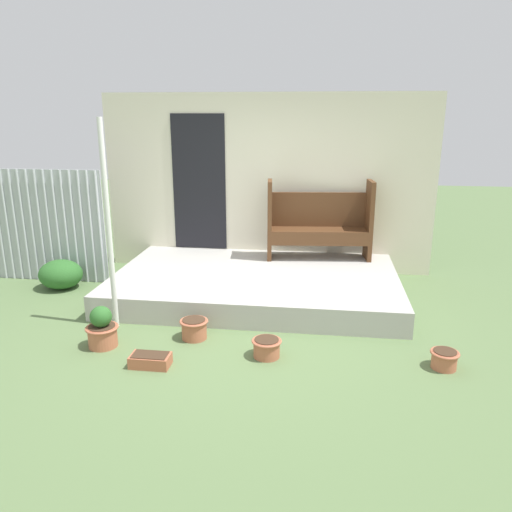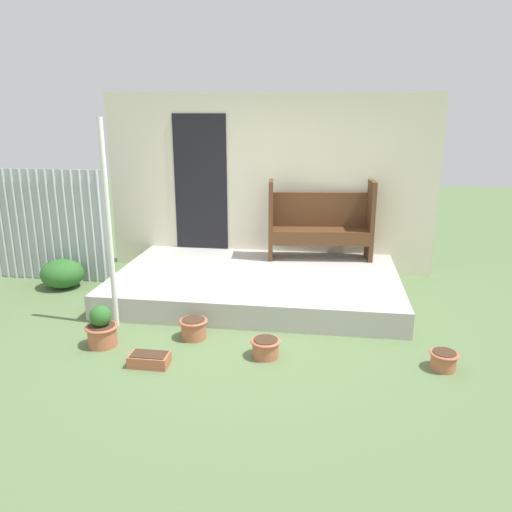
{
  "view_description": "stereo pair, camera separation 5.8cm",
  "coord_description": "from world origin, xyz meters",
  "px_view_note": "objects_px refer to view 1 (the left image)",
  "views": [
    {
      "loc": [
        0.81,
        -5.01,
        2.33
      ],
      "look_at": [
        0.09,
        0.4,
        0.75
      ],
      "focal_mm": 35.0,
      "sensor_mm": 36.0,
      "label": 1
    },
    {
      "loc": [
        0.87,
        -5.0,
        2.33
      ],
      "look_at": [
        0.09,
        0.4,
        0.75
      ],
      "focal_mm": 35.0,
      "sensor_mm": 36.0,
      "label": 2
    }
  ],
  "objects_px": {
    "support_post": "(109,228)",
    "flower_pot_left": "(102,329)",
    "flower_pot_right": "(267,347)",
    "shrub_by_fence": "(61,274)",
    "bench": "(319,221)",
    "flower_pot_middle": "(194,328)",
    "planter_box_rect": "(150,360)",
    "flower_pot_far_right": "(444,358)"
  },
  "relations": [
    {
      "from": "flower_pot_left",
      "to": "flower_pot_far_right",
      "type": "distance_m",
      "value": 3.38
    },
    {
      "from": "support_post",
      "to": "bench",
      "type": "bearing_deg",
      "value": 42.82
    },
    {
      "from": "flower_pot_middle",
      "to": "flower_pot_far_right",
      "type": "xyz_separation_m",
      "value": [
        2.5,
        -0.32,
        -0.02
      ]
    },
    {
      "from": "flower_pot_right",
      "to": "planter_box_rect",
      "type": "xyz_separation_m",
      "value": [
        -1.07,
        -0.34,
        -0.04
      ]
    },
    {
      "from": "bench",
      "to": "shrub_by_fence",
      "type": "height_order",
      "value": "bench"
    },
    {
      "from": "flower_pot_left",
      "to": "flower_pot_middle",
      "type": "xyz_separation_m",
      "value": [
        0.89,
        0.31,
        -0.07
      ]
    },
    {
      "from": "flower_pot_left",
      "to": "flower_pot_right",
      "type": "xyz_separation_m",
      "value": [
        1.7,
        -0.0,
        -0.09
      ]
    },
    {
      "from": "flower_pot_middle",
      "to": "flower_pot_right",
      "type": "height_order",
      "value": "flower_pot_middle"
    },
    {
      "from": "shrub_by_fence",
      "to": "support_post",
      "type": "bearing_deg",
      "value": -41.53
    },
    {
      "from": "flower_pot_far_right",
      "to": "planter_box_rect",
      "type": "relative_size",
      "value": 0.72
    },
    {
      "from": "flower_pot_middle",
      "to": "planter_box_rect",
      "type": "xyz_separation_m",
      "value": [
        -0.26,
        -0.65,
        -0.06
      ]
    },
    {
      "from": "flower_pot_left",
      "to": "shrub_by_fence",
      "type": "bearing_deg",
      "value": 129.28
    },
    {
      "from": "planter_box_rect",
      "to": "flower_pot_middle",
      "type": "bearing_deg",
      "value": 67.94
    },
    {
      "from": "flower_pot_right",
      "to": "shrub_by_fence",
      "type": "bearing_deg",
      "value": 151.9
    },
    {
      "from": "flower_pot_right",
      "to": "shrub_by_fence",
      "type": "distance_m",
      "value": 3.42
    },
    {
      "from": "bench",
      "to": "flower_pot_right",
      "type": "distance_m",
      "value": 2.7
    },
    {
      "from": "flower_pot_far_right",
      "to": "flower_pot_middle",
      "type": "bearing_deg",
      "value": 172.78
    },
    {
      "from": "support_post",
      "to": "bench",
      "type": "xyz_separation_m",
      "value": [
        2.22,
        2.06,
        -0.3
      ]
    },
    {
      "from": "planter_box_rect",
      "to": "shrub_by_fence",
      "type": "bearing_deg",
      "value": 134.89
    },
    {
      "from": "flower_pot_left",
      "to": "shrub_by_fence",
      "type": "distance_m",
      "value": 2.07
    },
    {
      "from": "support_post",
      "to": "flower_pot_middle",
      "type": "xyz_separation_m",
      "value": [
        0.95,
        -0.19,
        -1.02
      ]
    },
    {
      "from": "flower_pot_middle",
      "to": "flower_pot_right",
      "type": "xyz_separation_m",
      "value": [
        0.81,
        -0.31,
        -0.01
      ]
    },
    {
      "from": "planter_box_rect",
      "to": "bench",
      "type": "bearing_deg",
      "value": 62.18
    },
    {
      "from": "flower_pot_middle",
      "to": "planter_box_rect",
      "type": "height_order",
      "value": "flower_pot_middle"
    },
    {
      "from": "flower_pot_left",
      "to": "shrub_by_fence",
      "type": "xyz_separation_m",
      "value": [
        -1.31,
        1.61,
        0.01
      ]
    },
    {
      "from": "support_post",
      "to": "bench",
      "type": "height_order",
      "value": "support_post"
    },
    {
      "from": "flower_pot_right",
      "to": "flower_pot_far_right",
      "type": "xyz_separation_m",
      "value": [
        1.68,
        -0.01,
        -0.0
      ]
    },
    {
      "from": "support_post",
      "to": "flower_pot_middle",
      "type": "distance_m",
      "value": 1.41
    },
    {
      "from": "flower_pot_middle",
      "to": "shrub_by_fence",
      "type": "distance_m",
      "value": 2.56
    },
    {
      "from": "support_post",
      "to": "planter_box_rect",
      "type": "xyz_separation_m",
      "value": [
        0.69,
        -0.84,
        -1.08
      ]
    },
    {
      "from": "support_post",
      "to": "flower_pot_right",
      "type": "bearing_deg",
      "value": -15.92
    },
    {
      "from": "shrub_by_fence",
      "to": "bench",
      "type": "bearing_deg",
      "value": 15.33
    },
    {
      "from": "flower_pot_middle",
      "to": "shrub_by_fence",
      "type": "relative_size",
      "value": 0.52
    },
    {
      "from": "bench",
      "to": "shrub_by_fence",
      "type": "distance_m",
      "value": 3.65
    },
    {
      "from": "support_post",
      "to": "flower_pot_left",
      "type": "xyz_separation_m",
      "value": [
        0.07,
        -0.5,
        -0.95
      ]
    },
    {
      "from": "support_post",
      "to": "shrub_by_fence",
      "type": "height_order",
      "value": "support_post"
    },
    {
      "from": "bench",
      "to": "flower_pot_middle",
      "type": "distance_m",
      "value": 2.68
    },
    {
      "from": "support_post",
      "to": "shrub_by_fence",
      "type": "xyz_separation_m",
      "value": [
        -1.25,
        1.11,
        -0.94
      ]
    },
    {
      "from": "flower_pot_far_right",
      "to": "flower_pot_right",
      "type": "bearing_deg",
      "value": 179.78
    },
    {
      "from": "flower_pot_middle",
      "to": "shrub_by_fence",
      "type": "xyz_separation_m",
      "value": [
        -2.2,
        1.3,
        0.08
      ]
    },
    {
      "from": "support_post",
      "to": "flower_pot_far_right",
      "type": "height_order",
      "value": "support_post"
    },
    {
      "from": "support_post",
      "to": "flower_pot_middle",
      "type": "bearing_deg",
      "value": -11.48
    }
  ]
}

